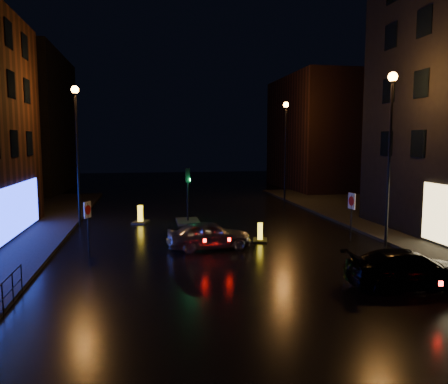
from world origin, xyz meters
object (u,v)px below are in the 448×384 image
(silver_hatchback, at_px, (209,235))
(bollard_near, at_px, (260,237))
(traffic_signal, at_px, (188,214))
(bollard_far, at_px, (140,219))
(road_sign_left, at_px, (88,214))
(dark_sedan, at_px, (409,269))
(road_sign_right, at_px, (352,205))

(silver_hatchback, xyz_separation_m, bollard_near, (2.82, 1.15, -0.47))
(traffic_signal, relative_size, silver_hatchback, 0.87)
(bollard_far, bearing_deg, road_sign_left, -93.42)
(traffic_signal, distance_m, dark_sedan, 15.21)
(silver_hatchback, distance_m, bollard_near, 3.08)
(road_sign_left, xyz_separation_m, road_sign_right, (13.08, -0.28, 0.12))
(traffic_signal, bearing_deg, road_sign_left, -129.49)
(road_sign_left, distance_m, road_sign_right, 13.08)
(dark_sedan, xyz_separation_m, road_sign_right, (1.28, 7.04, 1.21))
(road_sign_left, bearing_deg, silver_hatchback, 17.35)
(dark_sedan, distance_m, road_sign_left, 13.93)
(silver_hatchback, bearing_deg, bollard_near, -71.95)
(dark_sedan, distance_m, road_sign_right, 7.26)
(traffic_signal, xyz_separation_m, bollard_far, (-2.98, 0.27, -0.26))
(road_sign_right, bearing_deg, silver_hatchback, -2.60)
(traffic_signal, height_order, road_sign_left, traffic_signal)
(traffic_signal, bearing_deg, bollard_far, 174.83)
(bollard_near, bearing_deg, dark_sedan, -51.30)
(silver_hatchback, relative_size, bollard_far, 2.71)
(silver_hatchback, bearing_deg, traffic_signal, -1.38)
(traffic_signal, bearing_deg, silver_hatchback, -87.29)
(traffic_signal, xyz_separation_m, bollard_near, (3.16, -5.94, -0.29))
(road_sign_right, bearing_deg, dark_sedan, 74.14)
(bollard_far, relative_size, road_sign_right, 0.59)
(traffic_signal, xyz_separation_m, road_sign_right, (7.78, -6.71, 1.36))
(silver_hatchback, distance_m, road_sign_right, 7.55)
(road_sign_right, bearing_deg, bollard_far, -38.51)
(bollard_near, height_order, road_sign_right, road_sign_right)
(bollard_near, height_order, bollard_far, bollard_far)
(silver_hatchback, relative_size, bollard_near, 3.22)
(silver_hatchback, xyz_separation_m, road_sign_left, (-5.63, 0.66, 1.06))
(traffic_signal, bearing_deg, road_sign_right, -40.77)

